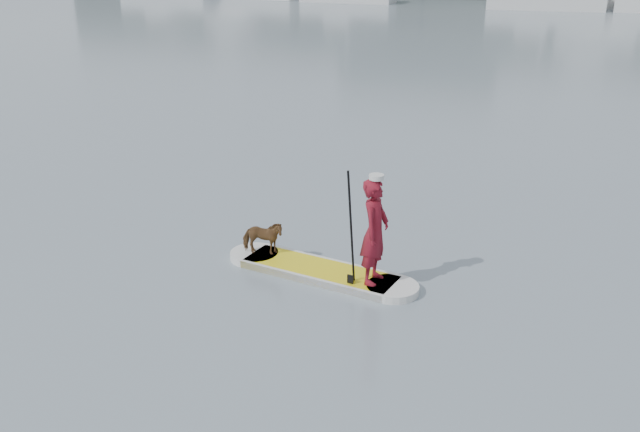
% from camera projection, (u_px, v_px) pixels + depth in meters
% --- Properties ---
extents(ground, '(140.00, 140.00, 0.00)m').
position_uv_depth(ground, '(275.00, 215.00, 13.67)').
color(ground, slate).
rests_on(ground, ground).
extents(paddleboard, '(3.28, 1.15, 0.12)m').
position_uv_depth(paddleboard, '(320.00, 271.00, 11.27)').
color(paddleboard, yellow).
rests_on(paddleboard, ground).
extents(paddler, '(0.41, 0.61, 1.63)m').
position_uv_depth(paddler, '(375.00, 231.00, 10.53)').
color(paddler, maroon).
rests_on(paddler, paddleboard).
extents(white_cap, '(0.22, 0.22, 0.07)m').
position_uv_depth(white_cap, '(376.00, 177.00, 10.22)').
color(white_cap, silver).
rests_on(white_cap, paddler).
extents(dog, '(0.75, 0.47, 0.59)m').
position_uv_depth(dog, '(263.00, 238.00, 11.62)').
color(dog, '#51371B').
rests_on(dog, paddleboard).
extents(paddle, '(0.10, 0.30, 2.00)m').
position_uv_depth(paddle, '(351.00, 242.00, 10.49)').
color(paddle, black).
rests_on(paddle, ground).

